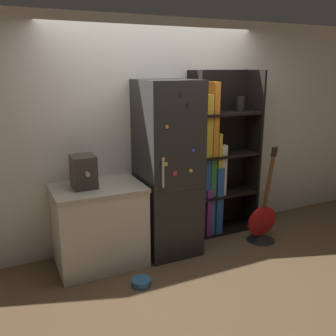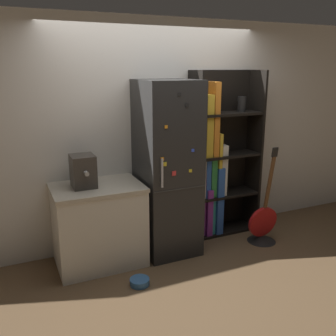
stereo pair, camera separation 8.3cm
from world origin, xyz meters
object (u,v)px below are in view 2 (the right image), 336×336
(bookshelf, at_px, (214,164))
(guitar, at_px, (262,228))
(refrigerator, at_px, (167,169))
(pet_bowl, at_px, (140,281))
(espresso_machine, at_px, (83,171))

(bookshelf, distance_m, guitar, 0.97)
(refrigerator, height_order, pet_bowl, refrigerator)
(pet_bowl, bearing_deg, refrigerator, 46.40)
(refrigerator, relative_size, bookshelf, 0.95)
(bookshelf, bearing_deg, guitar, -50.42)
(bookshelf, distance_m, espresso_machine, 1.66)
(espresso_machine, xyz_separation_m, pet_bowl, (0.36, -0.62, -1.00))
(guitar, relative_size, pet_bowl, 6.15)
(bookshelf, height_order, pet_bowl, bookshelf)
(espresso_machine, relative_size, guitar, 0.28)
(bookshelf, xyz_separation_m, espresso_machine, (-1.64, -0.16, 0.14))
(espresso_machine, bearing_deg, refrigerator, -1.84)
(guitar, bearing_deg, bookshelf, 129.58)
(refrigerator, distance_m, espresso_machine, 0.93)
(espresso_machine, distance_m, guitar, 2.25)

